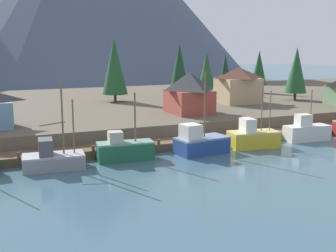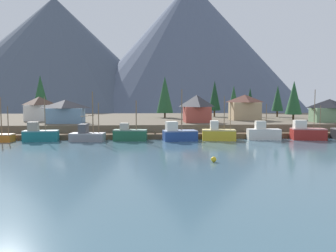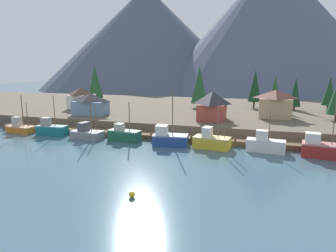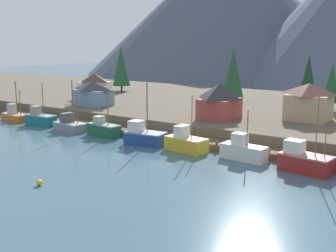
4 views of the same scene
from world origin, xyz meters
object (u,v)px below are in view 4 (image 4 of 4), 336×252
at_px(fishing_boat_yellow, 186,142).
at_px(house_red, 219,100).
at_px(fishing_boat_white, 243,151).
at_px(house_blue, 93,93).
at_px(conifer_mid_right, 233,73).
at_px(fishing_boat_orange, 14,115).
at_px(fishing_boat_red, 305,161).
at_px(fishing_boat_teal, 40,119).
at_px(fishing_boat_grey, 70,125).
at_px(conifer_near_right, 308,77).
at_px(fishing_boat_blue, 144,136).
at_px(house_tan, 309,101).
at_px(fishing_boat_green, 103,129).
at_px(channel_buoy, 39,183).
at_px(conifer_mid_left, 121,66).
at_px(house_white, 94,85).
at_px(conifer_centre, 332,83).

bearing_deg(fishing_boat_yellow, house_red, 105.48).
distance_m(fishing_boat_white, house_blue, 42.73).
bearing_deg(house_blue, conifer_mid_right, 40.04).
relative_size(fishing_boat_orange, conifer_mid_right, 0.70).
distance_m(fishing_boat_red, house_red, 24.63).
height_order(fishing_boat_teal, fishing_boat_grey, fishing_boat_grey).
bearing_deg(conifer_near_right, house_red, -111.29).
relative_size(fishing_boat_blue, house_tan, 1.32).
distance_m(fishing_boat_teal, house_blue, 13.25).
distance_m(fishing_boat_teal, fishing_boat_red, 51.05).
distance_m(fishing_boat_yellow, house_tan, 24.68).
relative_size(fishing_boat_teal, fishing_boat_white, 1.20).
relative_size(fishing_boat_green, fishing_boat_red, 0.78).
height_order(conifer_mid_right, channel_buoy, conifer_mid_right).
xyz_separation_m(fishing_boat_grey, conifer_mid_left, (-19.26, 36.51, 8.28)).
relative_size(fishing_boat_red, conifer_mid_right, 0.82).
relative_size(fishing_boat_blue, house_red, 1.35).
distance_m(fishing_boat_teal, conifer_mid_right, 41.50).
xyz_separation_m(fishing_boat_grey, house_tan, (36.23, 21.40, 4.71)).
distance_m(fishing_boat_teal, channel_buoy, 36.26).
xyz_separation_m(fishing_boat_blue, fishing_boat_white, (16.62, 0.64, -0.02)).
xyz_separation_m(fishing_boat_white, house_white, (-49.03, 21.44, 4.25)).
bearing_deg(fishing_boat_green, conifer_mid_left, 132.91).
bearing_deg(house_red, conifer_near_right, 68.71).
relative_size(fishing_boat_grey, house_white, 1.49).
distance_m(house_red, conifer_centre, 24.59).
bearing_deg(fishing_boat_white, house_blue, 167.40).
height_order(fishing_boat_grey, fishing_boat_blue, fishing_boat_blue).
bearing_deg(house_white, channel_buoy, -51.82).
distance_m(house_tan, conifer_centre, 13.19).
bearing_deg(fishing_boat_yellow, conifer_centre, 78.30).
distance_m(fishing_boat_green, conifer_mid_left, 45.97).
xyz_separation_m(fishing_boat_teal, fishing_boat_red, (51.05, -0.58, 0.12)).
bearing_deg(conifer_near_right, house_white, -162.57).
relative_size(house_white, house_tan, 0.84).
distance_m(fishing_boat_green, fishing_boat_white, 25.88).
bearing_deg(house_tan, conifer_mid_right, 150.71).
bearing_deg(fishing_boat_white, channel_buoy, -117.70).
distance_m(house_white, conifer_mid_right, 33.56).
height_order(fishing_boat_red, house_blue, fishing_boat_red).
height_order(fishing_boat_orange, conifer_near_right, conifer_near_right).
xyz_separation_m(fishing_boat_red, channel_buoy, (-22.80, -22.14, -1.02)).
xyz_separation_m(fishing_boat_green, fishing_boat_red, (34.37, -0.50, 0.14)).
relative_size(house_tan, conifer_mid_right, 0.63).
height_order(fishing_boat_orange, house_tan, house_tan).
bearing_deg(fishing_boat_teal, fishing_boat_yellow, -4.41).
distance_m(fishing_boat_blue, conifer_mid_left, 52.37).
relative_size(fishing_boat_green, house_red, 1.06).
xyz_separation_m(fishing_boat_green, fishing_boat_yellow, (16.90, -0.40, 0.04)).
height_order(house_red, house_tan, house_tan).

